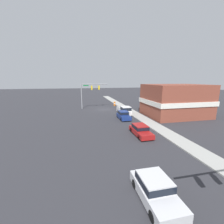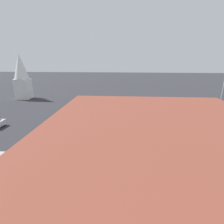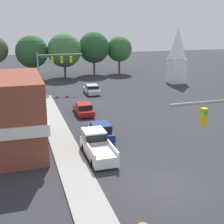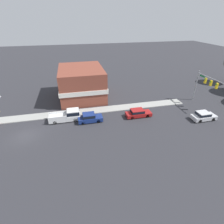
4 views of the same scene
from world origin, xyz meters
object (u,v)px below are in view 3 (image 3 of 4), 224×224
pickup_truck_parked (97,144)px  car_lead (100,131)px  car_oncoming (92,89)px  car_second_ahead (84,108)px

pickup_truck_parked → car_lead: bearing=70.1°
car_lead → car_oncoming: bearing=78.8°
car_lead → car_second_ahead: car_lead is taller
car_oncoming → pickup_truck_parked: pickup_truck_parked is taller
car_oncoming → car_second_ahead: car_oncoming is taller
car_second_ahead → pickup_truck_parked: bearing=-97.1°
car_second_ahead → pickup_truck_parked: size_ratio=0.86×
car_lead → pickup_truck_parked: 3.91m
car_lead → car_oncoming: 20.06m
car_lead → car_oncoming: (3.89, 19.68, -0.02)m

